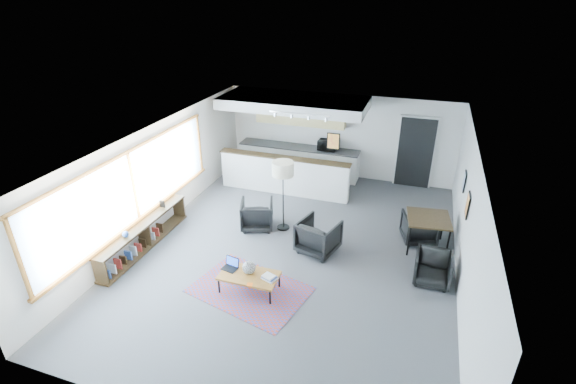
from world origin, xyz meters
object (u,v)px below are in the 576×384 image
(armchair_left, at_px, (257,213))
(armchair_right, at_px, (318,235))
(dining_table, at_px, (429,220))
(dining_chair_far, at_px, (419,229))
(coffee_table, at_px, (249,276))
(ceramic_pot, at_px, (249,268))
(microwave, at_px, (327,144))
(laptop, at_px, (231,265))
(dining_chair_near, at_px, (433,269))
(book_stack, at_px, (269,277))
(floor_lamp, at_px, (283,171))

(armchair_left, bearing_deg, armchair_right, 143.61)
(armchair_right, distance_m, dining_table, 2.51)
(dining_chair_far, bearing_deg, armchair_left, -7.05)
(armchair_right, bearing_deg, dining_table, -142.25)
(coffee_table, xyz_separation_m, ceramic_pot, (-0.02, 0.05, 0.16))
(ceramic_pot, distance_m, dining_table, 4.21)
(dining_table, bearing_deg, coffee_table, -140.22)
(coffee_table, height_order, microwave, microwave)
(laptop, relative_size, armchair_left, 0.43)
(laptop, xyz_separation_m, dining_table, (3.68, 2.60, 0.27))
(ceramic_pot, bearing_deg, dining_chair_near, 21.93)
(coffee_table, distance_m, book_stack, 0.43)
(book_stack, relative_size, floor_lamp, 0.18)
(laptop, bearing_deg, ceramic_pot, 3.18)
(laptop, height_order, armchair_right, armchair_right)
(microwave, bearing_deg, floor_lamp, -92.50)
(armchair_right, bearing_deg, ceramic_pot, 76.70)
(floor_lamp, height_order, dining_chair_near, floor_lamp)
(floor_lamp, distance_m, dining_chair_far, 3.48)
(book_stack, height_order, microwave, microwave)
(armchair_right, height_order, dining_chair_far, armchair_right)
(ceramic_pot, height_order, dining_chair_near, ceramic_pot)
(dining_chair_near, height_order, microwave, microwave)
(coffee_table, relative_size, ceramic_pot, 4.44)
(dining_table, bearing_deg, book_stack, -136.28)
(ceramic_pot, xyz_separation_m, dining_table, (3.26, 2.65, 0.20))
(armchair_left, distance_m, dining_table, 4.06)
(dining_chair_near, xyz_separation_m, dining_chair_far, (-0.34, 1.51, 0.02))
(dining_chair_near, xyz_separation_m, microwave, (-3.28, 4.36, 0.81))
(ceramic_pot, xyz_separation_m, microwave, (0.15, 5.74, 0.61))
(book_stack, xyz_separation_m, dining_table, (2.82, 2.70, 0.30))
(armchair_left, bearing_deg, dining_table, 166.57)
(book_stack, relative_size, dining_table, 0.31)
(armchair_right, relative_size, dining_chair_far, 1.30)
(dining_table, xyz_separation_m, dining_chair_near, (0.18, -1.27, -0.41))
(microwave, bearing_deg, armchair_left, -102.41)
(book_stack, distance_m, dining_chair_far, 3.96)
(book_stack, bearing_deg, microwave, 92.85)
(ceramic_pot, bearing_deg, microwave, 88.47)
(dining_table, height_order, dining_chair_near, dining_table)
(book_stack, height_order, dining_chair_near, dining_chair_near)
(book_stack, bearing_deg, dining_chair_far, 47.88)
(floor_lamp, bearing_deg, ceramic_pot, -87.02)
(armchair_right, distance_m, dining_chair_near, 2.51)
(laptop, xyz_separation_m, armchair_right, (1.37, 1.67, -0.02))
(armchair_right, xyz_separation_m, floor_lamp, (-1.08, 0.69, 1.13))
(microwave, bearing_deg, ceramic_pot, -89.23)
(coffee_table, bearing_deg, microwave, 88.01)
(ceramic_pot, xyz_separation_m, dining_chair_far, (3.10, 2.89, -0.18))
(armchair_left, bearing_deg, laptop, 79.86)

